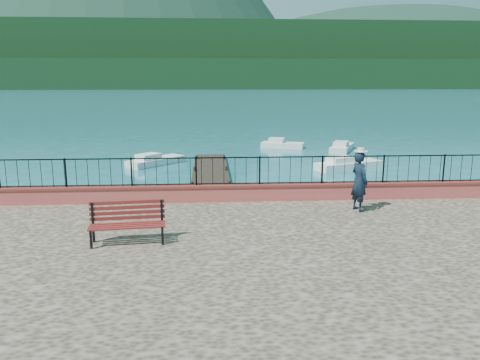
{
  "coord_description": "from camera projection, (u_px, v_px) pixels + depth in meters",
  "views": [
    {
      "loc": [
        -2.02,
        -12.16,
        5.33
      ],
      "look_at": [
        -1.1,
        2.0,
        2.3
      ],
      "focal_mm": 35.0,
      "sensor_mm": 36.0,
      "label": 1
    }
  ],
  "objects": [
    {
      "name": "companion_hill",
      "position": [
        390.0,
        85.0,
        573.61
      ],
      "size": [
        448.0,
        384.0,
        180.0
      ],
      "primitive_type": "ellipsoid",
      "color": "#142D23",
      "rests_on": "ground"
    },
    {
      "name": "boat_5",
      "position": [
        342.0,
        145.0,
        36.25
      ],
      "size": [
        2.9,
        4.28,
        0.8
      ],
      "primitive_type": "cube",
      "rotation": [
        0.0,
        0.0,
        1.14
      ],
      "color": "silver",
      "rests_on": "ground"
    },
    {
      "name": "person",
      "position": [
        359.0,
        181.0,
        14.96
      ],
      "size": [
        0.67,
        0.82,
        1.93
      ],
      "primitive_type": "imported",
      "rotation": [
        0.0,
        0.0,
        1.91
      ],
      "color": "black",
      "rests_on": "promenade"
    },
    {
      "name": "park_bench",
      "position": [
        128.0,
        231.0,
        12.06
      ],
      "size": [
        1.98,
        0.82,
        1.07
      ],
      "rotation": [
        0.0,
        0.0,
        0.1
      ],
      "color": "black",
      "rests_on": "promenade"
    },
    {
      "name": "boat_0",
      "position": [
        108.0,
        199.0,
        19.87
      ],
      "size": [
        4.11,
        1.88,
        0.8
      ],
      "primitive_type": "cube",
      "rotation": [
        0.0,
        0.0,
        0.15
      ],
      "color": "silver",
      "rests_on": "ground"
    },
    {
      "name": "foothills",
      "position": [
        211.0,
        58.0,
        359.86
      ],
      "size": [
        900.0,
        120.0,
        44.0
      ],
      "primitive_type": "cube",
      "color": "black",
      "rests_on": "ground"
    },
    {
      "name": "railing",
      "position": [
        268.0,
        171.0,
        16.25
      ],
      "size": [
        27.0,
        0.05,
        0.95
      ],
      "primitive_type": "cube",
      "color": "black",
      "rests_on": "parapet"
    },
    {
      "name": "boat_3",
      "position": [
        156.0,
        159.0,
        30.12
      ],
      "size": [
        3.69,
        3.83,
        0.8
      ],
      "primitive_type": "cube",
      "rotation": [
        0.0,
        0.0,
        0.82
      ],
      "color": "silver",
      "rests_on": "ground"
    },
    {
      "name": "boat_2",
      "position": [
        349.0,
        162.0,
        28.8
      ],
      "size": [
        4.53,
        2.86,
        0.8
      ],
      "primitive_type": "cube",
      "rotation": [
        0.0,
        0.0,
        0.39
      ],
      "color": "white",
      "rests_on": "ground"
    },
    {
      "name": "far_forest",
      "position": [
        212.0,
        75.0,
        304.01
      ],
      "size": [
        900.0,
        60.0,
        18.0
      ],
      "primitive_type": "cube",
      "color": "black",
      "rests_on": "ground"
    },
    {
      "name": "hat",
      "position": [
        361.0,
        150.0,
        14.75
      ],
      "size": [
        0.44,
        0.44,
        0.12
      ],
      "primitive_type": "cylinder",
      "color": "silver",
      "rests_on": "person"
    },
    {
      "name": "parapet",
      "position": [
        268.0,
        192.0,
        16.41
      ],
      "size": [
        28.0,
        0.46,
        0.58
      ],
      "primitive_type": "cube",
      "color": "#A5473B",
      "rests_on": "promenade"
    },
    {
      "name": "ground",
      "position": [
        284.0,
        274.0,
        13.11
      ],
      "size": [
        2000.0,
        2000.0,
        0.0
      ],
      "primitive_type": "plane",
      "color": "#19596B",
      "rests_on": "ground"
    },
    {
      "name": "boat_4",
      "position": [
        283.0,
        143.0,
        37.72
      ],
      "size": [
        3.61,
        2.36,
        0.8
      ],
      "primitive_type": "cube",
      "rotation": [
        0.0,
        0.0,
        -0.34
      ],
      "color": "silver",
      "rests_on": "ground"
    },
    {
      "name": "dock",
      "position": [
        211.0,
        181.0,
        24.66
      ],
      "size": [
        2.0,
        16.0,
        0.3
      ],
      "primitive_type": "cube",
      "color": "#2D231C",
      "rests_on": "ground"
    }
  ]
}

